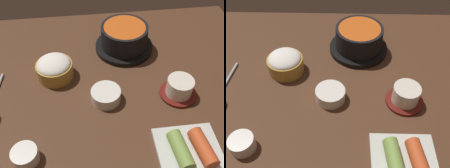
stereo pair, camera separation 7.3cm
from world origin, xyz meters
The scene contains 7 objects.
dining_table centered at (0.00, 0.00, 1.00)cm, with size 100.00×76.00×2.00cm, color #4C2D1C.
stone_pot centered at (8.18, 16.38, 6.12)cm, with size 18.60×18.60×8.51cm.
rice_bowl centered at (-13.81, 6.11, 5.25)cm, with size 10.55×10.55×6.49cm.
tea_cup_with_saucer centered at (20.10, -5.34, 4.59)cm, with size 10.18×10.18×5.54cm.
banchan_cup_center centered at (-0.10, -4.76, 3.83)cm, with size 8.08×8.08×3.41cm.
kimchi_plate centered at (17.44, -23.71, 3.61)cm, with size 14.89×14.89×4.49cm.
side_bowl_near centered at (-19.86, -20.34, 3.86)cm, with size 6.01×6.01×3.46cm.
Camera 1 is at (-4.02, -51.26, 58.28)cm, focal length 42.58 mm.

